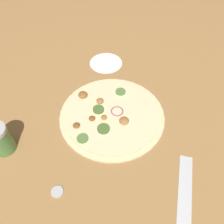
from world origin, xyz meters
TOP-DOWN VIEW (x-y plane):
  - ground_plane at (0.00, 0.00)m, footprint 3.00×3.00m
  - pizza at (0.00, 0.00)m, footprint 0.35×0.35m
  - spice_jar at (0.11, 0.33)m, footprint 0.07×0.07m
  - loose_cap at (-0.10, 0.28)m, footprint 0.03×0.03m
  - flour_patch at (0.23, -0.16)m, footprint 0.14×0.14m

SIDE VIEW (x-z plane):
  - ground_plane at x=0.00m, z-range 0.00..0.00m
  - flour_patch at x=0.23m, z-range 0.00..0.00m
  - loose_cap at x=-0.10m, z-range 0.00..0.01m
  - pizza at x=0.00m, z-range -0.01..0.02m
  - spice_jar at x=0.11m, z-range 0.00..0.10m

